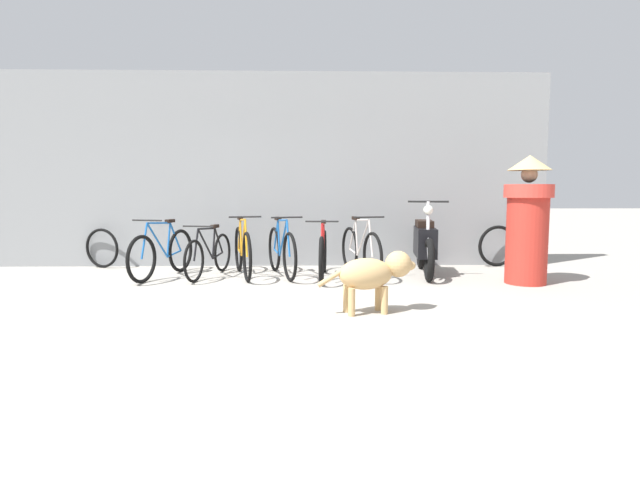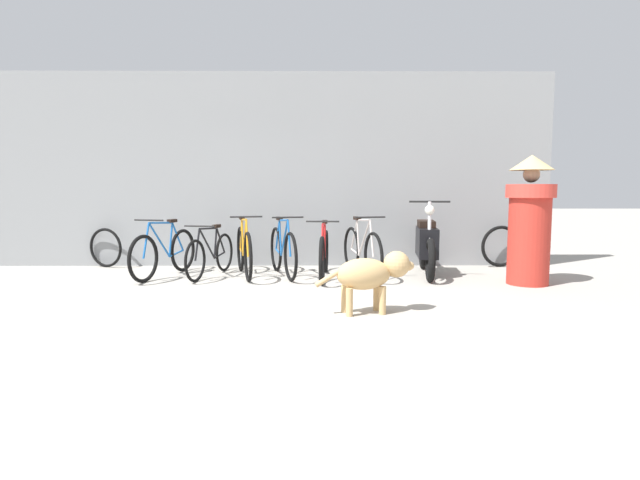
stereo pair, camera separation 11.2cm
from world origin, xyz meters
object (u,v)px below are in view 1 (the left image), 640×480
bicycle_3 (282,251)px  bicycle_2 (243,251)px  bicycle_0 (162,253)px  spare_tire_left (102,248)px  person_in_robes (528,219)px  bicycle_1 (209,255)px  bicycle_5 (360,251)px  motorcycle (425,245)px  spare_tire_right (498,246)px  bicycle_4 (323,254)px  stray_dog (374,273)px

bicycle_3 → bicycle_2: bearing=-105.0°
bicycle_0 → bicycle_2: 1.18m
spare_tire_left → person_in_robes: bearing=-13.6°
spare_tire_left → bicycle_1: bearing=-24.6°
bicycle_5 → bicycle_1: bearing=-104.1°
motorcycle → spare_tire_right: size_ratio=2.61×
bicycle_4 → bicycle_1: bearing=-91.6°
bicycle_2 → person_in_robes: (3.99, -0.67, 0.52)m
motorcycle → spare_tire_right: bearing=126.9°
bicycle_3 → bicycle_4: bearing=56.3°
bicycle_1 → bicycle_2: (0.50, 0.01, 0.05)m
bicycle_1 → stray_dog: bicycle_1 is taller
bicycle_1 → stray_dog: (2.17, -2.27, 0.09)m
spare_tire_left → bicycle_2: bearing=-19.9°
bicycle_3 → person_in_robes: 3.51m
bicycle_5 → stray_dog: (-0.10, -2.27, 0.05)m
bicycle_3 → stray_dog: (1.09, -2.29, 0.05)m
bicycle_0 → spare_tire_right: (5.36, 0.92, -0.01)m
bicycle_1 → person_in_robes: size_ratio=0.89×
spare_tire_right → bicycle_2: bearing=-168.1°
bicycle_0 → motorcycle: 3.94m
bicycle_1 → bicycle_4: bearing=97.9°
person_in_robes → spare_tire_right: person_in_robes is taller
bicycle_0 → spare_tire_right: bicycle_0 is taller
bicycle_1 → spare_tire_left: (-1.95, 0.89, -0.00)m
bicycle_1 → spare_tire_right: (4.68, 0.88, 0.02)m
bicycle_5 → motorcycle: 1.00m
stray_dog → spare_tire_left: spare_tire_left is taller
bicycle_0 → bicycle_4: bearing=103.4°
bicycle_2 → person_in_robes: person_in_robes is taller
person_in_robes → bicycle_1: bearing=-49.2°
bicycle_2 → spare_tire_left: 2.60m
stray_dog → spare_tire_right: 4.03m
bicycle_2 → spare_tire_right: 4.28m
bicycle_4 → bicycle_5: 0.59m
spare_tire_left → bicycle_0: bearing=-36.2°
bicycle_2 → stray_dog: 2.82m
bicycle_1 → bicycle_4: 1.70m
spare_tire_left → spare_tire_right: 6.63m
bicycle_2 → spare_tire_left: size_ratio=2.52×
bicycle_2 → spare_tire_left: bicycle_2 is taller
stray_dog → person_in_robes: 2.86m
bicycle_5 → spare_tire_left: bearing=-116.1°
bicycle_3 → stray_dog: size_ratio=1.50×
bicycle_4 → motorcycle: size_ratio=0.95×
motorcycle → person_in_robes: 1.50m
bicycle_2 → stray_dog: size_ratio=1.54×
bicycle_0 → bicycle_2: bicycle_2 is taller
bicycle_4 → person_in_robes: (2.79, -0.50, 0.54)m
bicycle_0 → bicycle_2: bearing=108.5°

